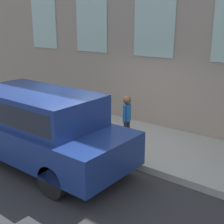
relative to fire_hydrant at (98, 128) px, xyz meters
The scene contains 5 objects.
ground_plane 0.78m from the fire_hydrant, 143.81° to the right, with size 80.00×80.00×0.00m, color #2D2D30.
sidewalk 1.01m from the fire_hydrant, 22.27° to the right, with size 2.60×60.00×0.16m.
fire_hydrant is the anchor object (origin of this frame).
person 0.88m from the fire_hydrant, 64.33° to the right, with size 0.31×0.20×1.28m.
parked_truck_navy_near 1.73m from the fire_hydrant, 160.77° to the left, with size 1.84×5.00×1.74m.
Camera 1 is at (-5.39, -4.78, 3.29)m, focal length 50.00 mm.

